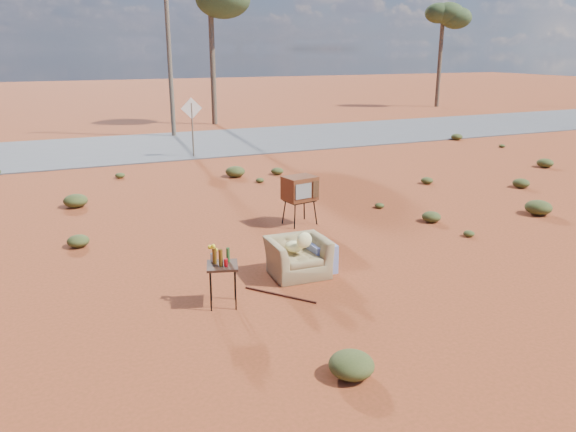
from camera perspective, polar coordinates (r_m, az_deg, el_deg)
name	(u,v)px	position (r m, az deg, el deg)	size (l,w,h in m)	color
ground	(285,280)	(9.84, -0.29, -6.54)	(140.00, 140.00, 0.00)	#973A1E
highway	(139,147)	(23.89, -14.88, 6.78)	(140.00, 7.00, 0.04)	#565659
armchair	(302,251)	(9.98, 1.44, -3.62)	(1.23, 0.77, 0.90)	#937C50
tv_unit	(300,189)	(12.70, 1.21, 2.76)	(0.78, 0.67, 1.12)	black
side_table	(220,263)	(8.75, -6.92, -4.72)	(0.59, 0.59, 0.96)	#331C12
rusty_bar	(280,295)	(9.25, -0.81, -8.01)	(0.03, 0.03, 1.30)	#481D13
road_sign	(192,117)	(21.07, -9.74, 9.92)	(0.78, 0.06, 2.19)	brown
eucalyptus_right	(443,17)	(41.27, 15.48, 18.92)	(3.20, 3.20, 7.10)	brown
utility_pole_center	(169,42)	(26.41, -12.04, 16.86)	(1.40, 0.20, 8.00)	brown
scrub_patch	(179,213)	(13.54, -10.99, 0.30)	(17.49, 8.07, 0.33)	#444A20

